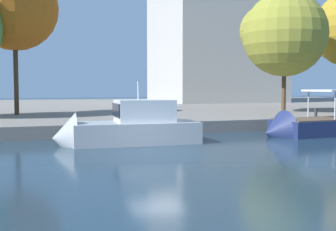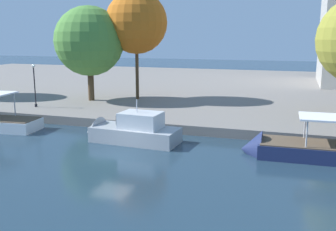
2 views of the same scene
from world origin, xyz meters
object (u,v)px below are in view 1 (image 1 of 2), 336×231
object	(u,v)px
tree_0	(15,6)
motor_yacht_1	(124,131)
tree_2	(279,35)
mooring_bollard_0	(316,112)

from	to	relation	value
tree_0	motor_yacht_1	bearing A→B (deg)	-70.39
tree_2	tree_0	bearing A→B (deg)	168.90
motor_yacht_1	tree_0	world-z (taller)	tree_0
motor_yacht_1	tree_2	xyz separation A→B (m)	(16.96, 10.55, 7.06)
mooring_bollard_0	motor_yacht_1	bearing A→B (deg)	-166.22
mooring_bollard_0	tree_2	world-z (taller)	tree_2
motor_yacht_1	mooring_bollard_0	world-z (taller)	motor_yacht_1
motor_yacht_1	tree_2	bearing A→B (deg)	-144.62
motor_yacht_1	tree_2	world-z (taller)	tree_2
mooring_bollard_0	tree_0	xyz separation A→B (m)	(-21.05, 11.06, 8.47)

